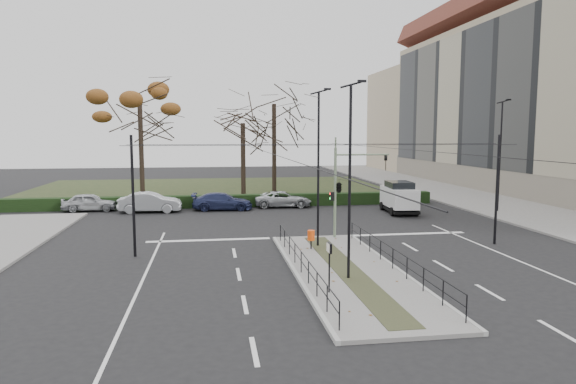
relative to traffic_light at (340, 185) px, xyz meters
name	(u,v)px	position (x,y,z in m)	size (l,w,h in m)	color
ground	(333,259)	(-1.46, -4.50, -3.12)	(140.00, 140.00, 0.00)	black
median_island	(347,271)	(-1.46, -7.00, -3.05)	(4.40, 15.00, 0.14)	#625F5D
sidewalk_east	(462,196)	(16.54, 17.50, -3.05)	(8.00, 90.00, 0.14)	#625F5D
park	(209,189)	(-7.46, 27.50, -3.07)	(38.00, 26.00, 0.10)	#243118
hedge	(209,201)	(-7.46, 14.10, -2.62)	(38.00, 1.00, 1.00)	black
apartment_block	(550,90)	(26.50, 19.47, 7.27)	(13.09, 52.10, 21.64)	tan
median_railing	(348,252)	(-1.46, -7.10, -2.14)	(4.14, 13.24, 0.92)	black
catenary	(326,186)	(-1.46, -2.88, 0.30)	(20.00, 34.00, 6.00)	black
traffic_light	(340,185)	(0.00, 0.00, 0.00)	(3.48, 2.00, 5.12)	slate
litter_bin	(311,236)	(-2.22, -2.74, -2.29)	(0.38, 0.38, 0.97)	black
info_panel	(329,253)	(-2.97, -10.00, -1.49)	(0.11, 0.49, 1.89)	black
streetlamp_median_near	(350,179)	(-1.73, -8.27, 1.11)	(0.67, 0.14, 8.04)	black
streetlamp_median_far	(319,167)	(-1.71, -2.08, 1.21)	(0.69, 0.14, 8.25)	black
streetlamp_sidewalk	(500,155)	(14.54, 7.94, 1.34)	(0.71, 0.15, 8.50)	black
parked_car_first	(90,202)	(-16.69, 13.41, -2.41)	(1.67, 4.15, 1.41)	#A8ABB0
parked_car_second	(150,202)	(-11.95, 12.07, -2.34)	(1.65, 4.73, 1.56)	#A8ABB0
parked_car_third	(222,201)	(-6.41, 12.45, -2.43)	(1.93, 4.75, 1.38)	#22284F
parked_car_fourth	(283,199)	(-1.38, 13.37, -2.47)	(2.17, 4.70, 1.31)	#A8ABB0
white_van	(399,197)	(6.95, 8.96, -1.86)	(2.34, 4.64, 2.41)	white
rust_tree	(139,95)	(-13.62, 20.93, 6.43)	(8.03, 8.03, 12.45)	black
bare_tree_center	(274,110)	(-0.79, 24.20, 5.27)	(7.84, 7.84, 11.88)	black
bare_tree_near	(243,129)	(-4.24, 20.09, 3.38)	(6.50, 6.50, 9.19)	black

